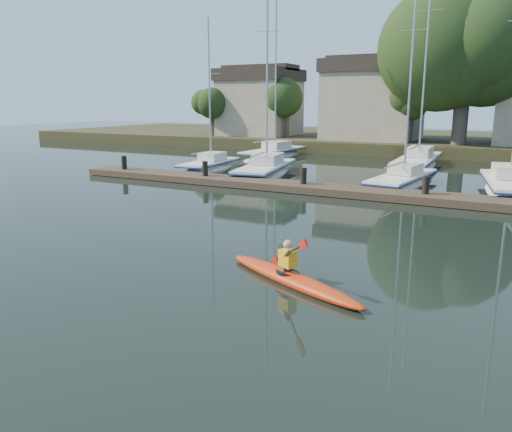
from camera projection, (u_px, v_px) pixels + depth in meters
The scene contains 10 objects.
ground at pixel (195, 291), 12.14m from camera, with size 160.00×160.00×0.00m, color black.
kayak at pixel (291, 276), 12.59m from camera, with size 4.67×2.59×1.55m.
dock at pixel (361, 192), 24.14m from camera, with size 34.00×2.00×1.80m.
sailboat_0 at pixel (210, 172), 33.76m from camera, with size 2.47×7.01×10.91m.
sailboat_1 at pixel (266, 178), 31.19m from camera, with size 3.83×9.25×14.72m.
sailboat_2 at pixel (402, 188), 27.41m from camera, with size 2.86×8.56×13.91m.
sailboat_3 at pixel (509, 197), 25.18m from camera, with size 3.68×9.13×14.31m.
sailboat_5 at pixel (274, 159), 41.32m from camera, with size 2.75×9.47×15.49m.
sailboat_6 at pixel (417, 170), 35.10m from camera, with size 2.71×11.24×17.76m.
shore at pixel (463, 115), 45.35m from camera, with size 90.00×25.25×12.75m.
Camera 1 is at (6.67, -9.38, 4.50)m, focal length 35.00 mm.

